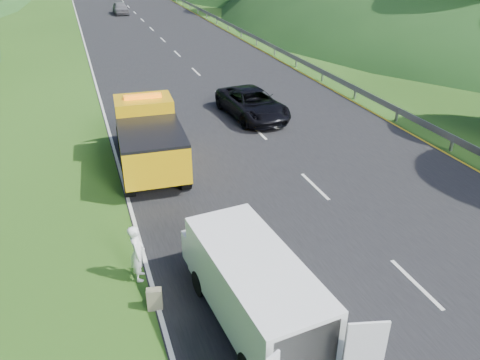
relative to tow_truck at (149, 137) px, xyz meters
name	(u,v)px	position (x,y,z in m)	size (l,w,h in m)	color
ground	(287,264)	(2.61, -7.85, -1.34)	(320.00, 320.00, 0.00)	#38661E
road_surface	(152,29)	(5.61, 32.15, -1.33)	(14.00, 200.00, 0.02)	black
guardrail	(191,10)	(12.91, 44.65, -1.34)	(0.06, 140.00, 1.52)	gray
tow_truck	(149,137)	(0.00, 0.00, 0.00)	(2.76, 6.52, 2.74)	black
white_van	(252,284)	(0.84, -9.60, -0.20)	(3.10, 5.86, 2.02)	black
woman	(140,278)	(-1.54, -7.05, -1.34)	(0.62, 0.45, 1.70)	white
child	(241,277)	(1.14, -7.93, -1.34)	(0.49, 0.38, 1.01)	#D4CB71
suitcase	(155,299)	(-1.36, -8.39, -1.03)	(0.39, 0.22, 0.63)	#68654E
passing_suv	(252,117)	(6.08, 4.20, -1.34)	(2.42, 5.24, 1.46)	black
dist_car_a	(121,14)	(3.87, 43.54, -1.34)	(1.68, 4.18, 1.42)	#58565C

